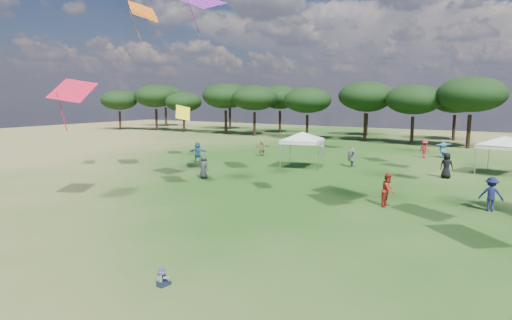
# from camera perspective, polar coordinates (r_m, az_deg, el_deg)

# --- Properties ---
(tree_line) EXTENTS (108.78, 17.63, 7.77)m
(tree_line) POSITION_cam_1_polar(r_m,az_deg,el_deg) (53.76, 26.13, 7.57)
(tree_line) COLOR black
(tree_line) RESTS_ON ground
(tent_left) EXTENTS (5.64, 5.64, 3.09)m
(tent_left) POSITION_cam_1_polar(r_m,az_deg,el_deg) (32.44, 6.21, 3.54)
(tent_left) COLOR gray
(tent_left) RESTS_ON ground
(tent_right) EXTENTS (5.80, 5.80, 3.05)m
(tent_right) POSITION_cam_1_polar(r_m,az_deg,el_deg) (33.88, 30.33, 2.58)
(tent_right) COLOR gray
(tent_right) RESTS_ON ground
(toddler) EXTENTS (0.36, 0.40, 0.53)m
(toddler) POSITION_cam_1_polar(r_m,az_deg,el_deg) (12.91, -12.39, -15.17)
(toddler) COLOR black
(toddler) RESTS_ON ground
(festival_crowd) EXTENTS (27.45, 21.40, 1.89)m
(festival_crowd) POSITION_cam_1_polar(r_m,az_deg,el_deg) (32.73, 14.52, 0.12)
(festival_crowd) COLOR #161A4D
(festival_crowd) RESTS_ON ground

